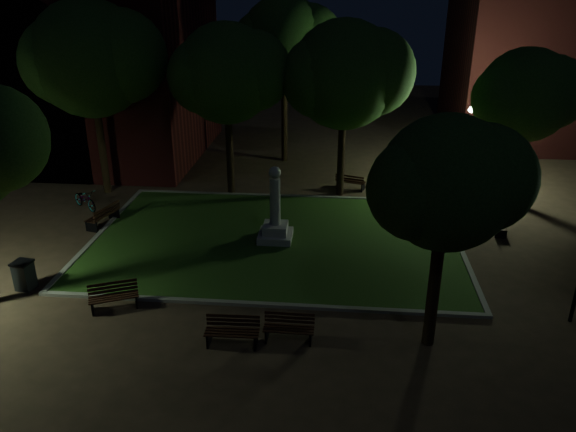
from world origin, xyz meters
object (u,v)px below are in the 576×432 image
object	(u,v)px
bench_far_side	(350,182)
bicycle	(85,199)
bench_near_left	(232,332)
bench_near_right	(289,328)
monument	(275,220)
bench_right_side	(498,225)
bench_west_near	(114,297)
bench_left_side	(104,216)
trash_bin	(24,275)

from	to	relation	value
bench_far_side	bicycle	world-z (taller)	bicycle
bench_near_left	bench_near_right	bearing A→B (deg)	10.81
monument	bench_far_side	xyz separation A→B (m)	(3.18, 6.55, -0.56)
monument	bench_right_side	world-z (taller)	monument
bench_west_near	bicycle	distance (m)	9.57
bench_west_near	bench_right_side	size ratio (longest dim) A/B	1.21
bench_near_right	bench_near_left	bearing A→B (deg)	-166.76
bench_near_left	bicycle	distance (m)	13.42
bench_left_side	bicycle	xyz separation A→B (m)	(-1.67, 1.83, 0.04)
bench_west_near	bench_far_side	world-z (taller)	bench_west_near
monument	bench_west_near	distance (m)	7.42
bench_near_right	bench_west_near	bearing A→B (deg)	169.16
bench_near_left	bench_left_side	distance (m)	10.95
bench_left_side	bench_west_near	bearing A→B (deg)	40.80
bench_near_right	bench_west_near	world-z (taller)	bench_west_near
bench_near_right	bench_right_side	world-z (taller)	bench_near_right
monument	trash_bin	xyz separation A→B (m)	(-8.39, -4.74, -0.41)
bench_near_left	trash_bin	size ratio (longest dim) A/B	1.53
bench_west_near	bench_far_side	size ratio (longest dim) A/B	1.05
bench_near_left	bench_right_side	size ratio (longest dim) A/B	1.17
bench_left_side	bench_right_side	world-z (taller)	bench_left_side
bench_right_side	bicycle	xyz separation A→B (m)	(-18.97, 0.92, 0.14)
bench_left_side	trash_bin	size ratio (longest dim) A/B	1.72
bench_west_near	bench_left_side	world-z (taller)	bench_left_side
bench_right_side	bench_far_side	size ratio (longest dim) A/B	0.87
monument	bench_left_side	distance (m)	7.85
bench_near_left	bench_west_near	bearing A→B (deg)	158.02
monument	bench_near_right	xyz separation A→B (m)	(1.21, -6.90, -0.56)
bench_west_near	bench_right_side	xyz separation A→B (m)	(14.30, 7.43, -0.06)
bench_near_left	bench_near_right	world-z (taller)	bench_near_left
bench_right_side	bicycle	world-z (taller)	bicycle
bench_west_near	bench_left_side	distance (m)	7.18
bench_near_left	bench_left_side	bearing A→B (deg)	130.47
monument	bench_near_left	size ratio (longest dim) A/B	1.95
bench_left_side	bench_near_right	bearing A→B (deg)	65.25
bench_near_right	trash_bin	distance (m)	9.85
bench_west_near	trash_bin	xyz separation A→B (m)	(-3.61, 0.92, 0.13)
bench_far_side	trash_bin	size ratio (longest dim) A/B	1.50
monument	bench_left_side	world-z (taller)	monument
bench_far_side	bicycle	size ratio (longest dim) A/B	0.86
bench_left_side	bench_far_side	size ratio (longest dim) A/B	1.15
bench_near_left	bench_left_side	world-z (taller)	bench_left_side
bench_near_left	bench_near_right	distance (m)	1.71
bench_far_side	bicycle	bearing A→B (deg)	35.20
bench_left_side	bench_near_left	bearing A→B (deg)	58.06
bench_near_left	bench_right_side	world-z (taller)	bench_near_left
bench_near_right	bench_far_side	bearing A→B (deg)	82.55
bench_west_near	bench_far_side	bearing A→B (deg)	33.60
bench_near_right	bicycle	bearing A→B (deg)	138.92
bench_right_side	trash_bin	bearing A→B (deg)	115.96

